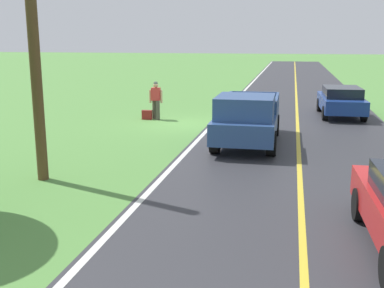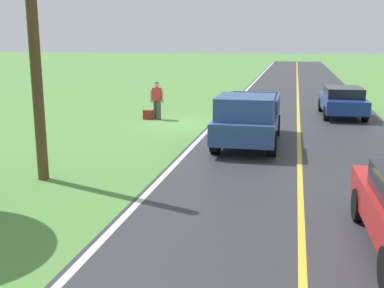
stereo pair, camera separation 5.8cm
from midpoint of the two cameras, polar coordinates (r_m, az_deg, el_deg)
ground_plane at (r=20.51m, az=-0.95°, el=2.45°), size 200.00×200.00×0.00m
road_surface at (r=20.01m, az=12.61°, el=1.89°), size 7.57×120.00×0.00m
lane_edge_line at (r=20.28m, az=2.37°, el=2.33°), size 0.16×117.60×0.00m
lane_centre_line at (r=20.01m, az=12.61°, el=1.90°), size 0.14×117.60×0.00m
hitchhiker_walking at (r=21.62m, az=-4.46°, el=5.56°), size 0.62×0.51×1.75m
suitcase_carried at (r=21.75m, az=-5.55°, el=3.54°), size 0.47×0.23×0.42m
pickup_truck_passing at (r=16.40m, az=6.63°, el=3.21°), size 2.11×5.40×1.82m
sedan_near_oncoming at (r=23.58m, az=17.55°, el=5.05°), size 2.05×4.46×1.41m
utility_pole_roadside at (r=12.57m, az=-18.80°, el=12.01°), size 0.28×0.28×7.27m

